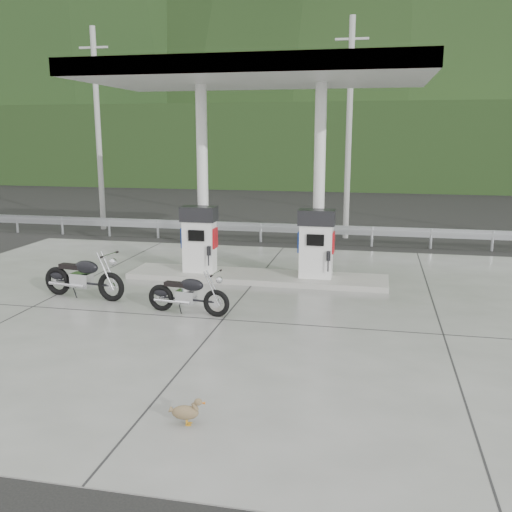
% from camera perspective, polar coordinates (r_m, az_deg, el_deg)
% --- Properties ---
extents(ground, '(160.00, 160.00, 0.00)m').
position_cam_1_polar(ground, '(13.15, -2.19, -5.10)').
color(ground, black).
rests_on(ground, ground).
extents(forecourt_apron, '(18.00, 14.00, 0.02)m').
position_cam_1_polar(forecourt_apron, '(13.15, -2.19, -5.06)').
color(forecourt_apron, slate).
rests_on(forecourt_apron, ground).
extents(pump_island, '(7.00, 1.40, 0.15)m').
position_cam_1_polar(pump_island, '(15.47, 0.06, -2.09)').
color(pump_island, '#99978E').
rests_on(pump_island, forecourt_apron).
extents(gas_pump_left, '(0.95, 0.55, 1.80)m').
position_cam_1_polar(gas_pump_left, '(15.66, -5.68, 1.68)').
color(gas_pump_left, white).
rests_on(gas_pump_left, pump_island).
extents(gas_pump_right, '(0.95, 0.55, 1.80)m').
position_cam_1_polar(gas_pump_right, '(15.02, 6.05, 1.22)').
color(gas_pump_right, white).
rests_on(gas_pump_right, pump_island).
extents(canopy_column_left, '(0.30, 0.30, 5.00)m').
position_cam_1_polar(canopy_column_left, '(15.83, -5.36, 7.64)').
color(canopy_column_left, white).
rests_on(canopy_column_left, pump_island).
extents(canopy_column_right, '(0.30, 0.30, 5.00)m').
position_cam_1_polar(canopy_column_right, '(15.20, 6.34, 7.43)').
color(canopy_column_right, white).
rests_on(canopy_column_right, pump_island).
extents(canopy_roof, '(8.50, 5.00, 0.40)m').
position_cam_1_polar(canopy_roof, '(15.07, 0.06, 17.75)').
color(canopy_roof, silver).
rests_on(canopy_roof, canopy_column_left).
extents(guardrail, '(26.00, 0.16, 1.42)m').
position_cam_1_polar(guardrail, '(20.66, 3.20, 3.24)').
color(guardrail, '#A0A4A8').
rests_on(guardrail, ground).
extents(road, '(60.00, 7.00, 0.01)m').
position_cam_1_polar(road, '(24.19, 4.45, 2.83)').
color(road, black).
rests_on(road, ground).
extents(utility_pole_a, '(0.22, 0.22, 8.00)m').
position_cam_1_polar(utility_pole_a, '(24.35, -15.50, 11.94)').
color(utility_pole_a, gray).
rests_on(utility_pole_a, ground).
extents(utility_pole_b, '(0.22, 0.22, 8.00)m').
position_cam_1_polar(utility_pole_b, '(21.70, 9.27, 12.25)').
color(utility_pole_b, gray).
rests_on(utility_pole_b, ground).
extents(tree_band, '(80.00, 6.00, 6.00)m').
position_cam_1_polar(tree_band, '(42.30, 7.88, 10.80)').
color(tree_band, black).
rests_on(tree_band, ground).
extents(forested_hills, '(100.00, 40.00, 140.00)m').
position_cam_1_polar(forested_hills, '(72.35, 9.57, 8.87)').
color(forested_hills, black).
rests_on(forested_hills, ground).
extents(motorcycle_left, '(2.19, 0.99, 1.00)m').
position_cam_1_polar(motorcycle_left, '(14.28, -16.88, -2.07)').
color(motorcycle_left, black).
rests_on(motorcycle_left, forecourt_apron).
extents(motorcycle_right, '(1.86, 0.78, 0.86)m').
position_cam_1_polar(motorcycle_right, '(12.58, -6.80, -3.85)').
color(motorcycle_right, black).
rests_on(motorcycle_right, forecourt_apron).
extents(duck, '(0.47, 0.18, 0.33)m').
position_cam_1_polar(duck, '(8.08, -7.09, -15.30)').
color(duck, brown).
rests_on(duck, forecourt_apron).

